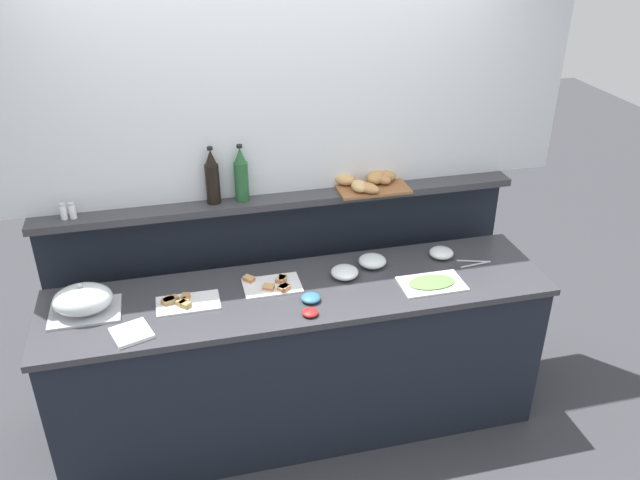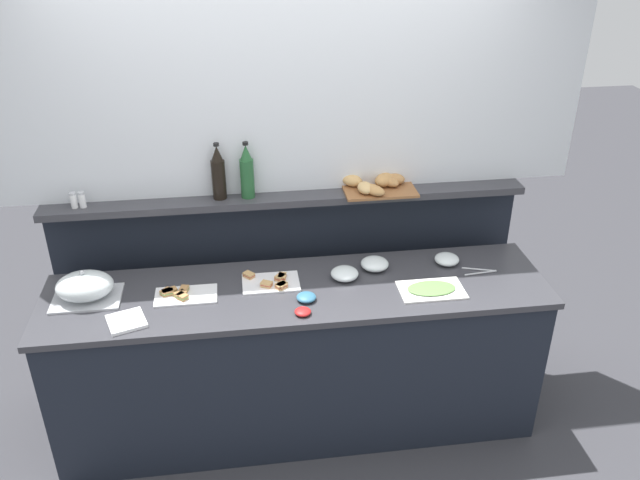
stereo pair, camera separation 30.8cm
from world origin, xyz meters
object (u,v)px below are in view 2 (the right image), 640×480
object	(u,v)px
condiment_bowl_red	(306,297)
salt_shaker	(74,200)
condiment_bowl_dark	(302,312)
bread_basket	(377,184)
serving_tongs	(480,271)
sandwich_platter_rear	(182,294)
napkin_stack	(126,321)
wine_bottle_green	(247,173)
pepper_shaker	(82,200)
glass_bowl_medium	(345,274)
cold_cuts_platter	(431,289)
glass_bowl_small	(375,264)
sandwich_platter_front	(272,282)
glass_bowl_large	(447,260)
serving_cloche	(85,287)
wine_bottle_dark	(218,174)

from	to	relation	value
condiment_bowl_red	salt_shaker	distance (m)	1.34
condiment_bowl_dark	bread_basket	bearing A→B (deg)	52.55
serving_tongs	sandwich_platter_rear	bearing A→B (deg)	-179.17
condiment_bowl_red	napkin_stack	xyz separation A→B (m)	(-0.88, -0.08, -0.01)
serving_tongs	condiment_bowl_red	bearing A→B (deg)	-171.58
condiment_bowl_dark	bread_basket	size ratio (longest dim) A/B	0.20
wine_bottle_green	pepper_shaker	size ratio (longest dim) A/B	3.63
wine_bottle_green	glass_bowl_medium	bearing A→B (deg)	-37.26
cold_cuts_platter	condiment_bowl_dark	bearing A→B (deg)	-170.29
sandwich_platter_rear	bread_basket	world-z (taller)	bread_basket
glass_bowl_small	bread_basket	world-z (taller)	bread_basket
sandwich_platter_front	pepper_shaker	xyz separation A→B (m)	(-0.96, 0.35, 0.37)
sandwich_platter_front	glass_bowl_large	size ratio (longest dim) A/B	2.20
cold_cuts_platter	bread_basket	size ratio (longest dim) A/B	0.80
condiment_bowl_red	serving_cloche	bearing A→B (deg)	171.84
condiment_bowl_red	condiment_bowl_dark	world-z (taller)	condiment_bowl_red
sandwich_platter_rear	napkin_stack	bearing A→B (deg)	-142.00
salt_shaker	wine_bottle_dark	bearing A→B (deg)	1.43
cold_cuts_platter	bread_basket	bearing A→B (deg)	109.02
sandwich_platter_front	serving_tongs	distance (m)	1.13
glass_bowl_medium	serving_tongs	bearing A→B (deg)	-2.82
wine_bottle_green	bread_basket	world-z (taller)	wine_bottle_green
salt_shaker	bread_basket	world-z (taller)	salt_shaker
sandwich_platter_front	condiment_bowl_red	size ratio (longest dim) A/B	3.00
sandwich_platter_front	glass_bowl_large	xyz separation A→B (m)	(0.98, 0.08, 0.01)
serving_cloche	glass_bowl_large	world-z (taller)	serving_cloche
wine_bottle_green	wine_bottle_dark	world-z (taller)	same
wine_bottle_dark	sandwich_platter_front	bearing A→B (deg)	-56.83
serving_cloche	pepper_shaker	world-z (taller)	pepper_shaker
pepper_shaker	bread_basket	distance (m)	1.59
cold_cuts_platter	napkin_stack	world-z (taller)	cold_cuts_platter
glass_bowl_small	napkin_stack	bearing A→B (deg)	-165.40
condiment_bowl_dark	wine_bottle_dark	xyz separation A→B (m)	(-0.37, 0.67, 0.47)
napkin_stack	wine_bottle_green	bearing A→B (deg)	44.87
glass_bowl_small	wine_bottle_dark	size ratio (longest dim) A/B	0.48
sandwich_platter_front	napkin_stack	xyz separation A→B (m)	(-0.71, -0.25, -0.00)
glass_bowl_large	wine_bottle_dark	bearing A→B (deg)	166.55
cold_cuts_platter	glass_bowl_small	distance (m)	0.36
wine_bottle_dark	serving_cloche	bearing A→B (deg)	-150.59
glass_bowl_large	bread_basket	world-z (taller)	bread_basket
sandwich_platter_rear	pepper_shaker	xyz separation A→B (m)	(-0.50, 0.41, 0.37)
napkin_stack	wine_bottle_dark	size ratio (longest dim) A/B	0.54
glass_bowl_medium	cold_cuts_platter	bearing A→B (deg)	-23.19
sandwich_platter_rear	serving_tongs	xyz separation A→B (m)	(1.59, 0.02, -0.01)
sandwich_platter_rear	napkin_stack	world-z (taller)	sandwich_platter_rear
salt_shaker	bread_basket	bearing A→B (deg)	0.18
sandwich_platter_front	wine_bottle_dark	world-z (taller)	wine_bottle_dark
wine_bottle_dark	pepper_shaker	distance (m)	0.73
glass_bowl_small	glass_bowl_large	bearing A→B (deg)	0.04
salt_shaker	napkin_stack	bearing A→B (deg)	-64.29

